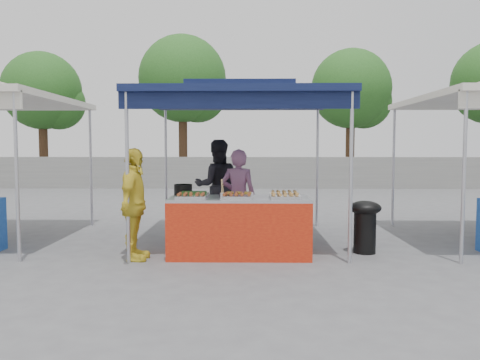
{
  "coord_description": "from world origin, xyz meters",
  "views": [
    {
      "loc": [
        0.11,
        -6.75,
        1.56
      ],
      "look_at": [
        0.0,
        0.6,
        1.05
      ],
      "focal_mm": 35.0,
      "sensor_mm": 36.0,
      "label": 1
    }
  ],
  "objects_px": {
    "helper_man": "(217,186)",
    "customer_person": "(134,204)",
    "vendor_table": "(239,227)",
    "cooking_pot": "(183,189)",
    "vendor_woman": "(239,197)",
    "wok_burner": "(365,222)"
  },
  "relations": [
    {
      "from": "helper_man",
      "to": "customer_person",
      "type": "height_order",
      "value": "helper_man"
    },
    {
      "from": "vendor_woman",
      "to": "customer_person",
      "type": "bearing_deg",
      "value": 47.63
    },
    {
      "from": "customer_person",
      "to": "wok_burner",
      "type": "bearing_deg",
      "value": -80.98
    },
    {
      "from": "helper_man",
      "to": "customer_person",
      "type": "distance_m",
      "value": 2.41
    },
    {
      "from": "vendor_table",
      "to": "customer_person",
      "type": "height_order",
      "value": "customer_person"
    },
    {
      "from": "wok_burner",
      "to": "vendor_table",
      "type": "bearing_deg",
      "value": -172.85
    },
    {
      "from": "cooking_pot",
      "to": "customer_person",
      "type": "distance_m",
      "value": 0.87
    },
    {
      "from": "helper_man",
      "to": "cooking_pot",
      "type": "bearing_deg",
      "value": 65.26
    },
    {
      "from": "cooking_pot",
      "to": "vendor_woman",
      "type": "xyz_separation_m",
      "value": [
        0.83,
        0.41,
        -0.16
      ]
    },
    {
      "from": "cooking_pot",
      "to": "customer_person",
      "type": "height_order",
      "value": "customer_person"
    },
    {
      "from": "cooking_pot",
      "to": "helper_man",
      "type": "height_order",
      "value": "helper_man"
    },
    {
      "from": "vendor_table",
      "to": "helper_man",
      "type": "height_order",
      "value": "helper_man"
    },
    {
      "from": "vendor_table",
      "to": "vendor_woman",
      "type": "distance_m",
      "value": 0.84
    },
    {
      "from": "cooking_pot",
      "to": "helper_man",
      "type": "bearing_deg",
      "value": 75.28
    },
    {
      "from": "vendor_table",
      "to": "vendor_woman",
      "type": "relative_size",
      "value": 1.3
    },
    {
      "from": "cooking_pot",
      "to": "wok_burner",
      "type": "bearing_deg",
      "value": -2.93
    },
    {
      "from": "vendor_table",
      "to": "wok_burner",
      "type": "xyz_separation_m",
      "value": [
        1.86,
        0.22,
        0.04
      ]
    },
    {
      "from": "vendor_table",
      "to": "helper_man",
      "type": "relative_size",
      "value": 1.17
    },
    {
      "from": "cooking_pot",
      "to": "wok_burner",
      "type": "xyz_separation_m",
      "value": [
        2.71,
        -0.14,
        -0.47
      ]
    },
    {
      "from": "vendor_table",
      "to": "vendor_woman",
      "type": "xyz_separation_m",
      "value": [
        -0.02,
        0.77,
        0.34
      ]
    },
    {
      "from": "wok_burner",
      "to": "helper_man",
      "type": "xyz_separation_m",
      "value": [
        -2.3,
        1.71,
        0.39
      ]
    },
    {
      "from": "vendor_woman",
      "to": "helper_man",
      "type": "bearing_deg",
      "value": -58.41
    }
  ]
}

